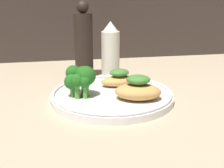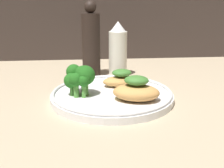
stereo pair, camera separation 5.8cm
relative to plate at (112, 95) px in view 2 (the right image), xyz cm
name	(u,v)px [view 2 (the right image)]	position (x,y,z in cm)	size (l,w,h in cm)	color
ground_plane	(112,102)	(0.00, 0.00, -1.49)	(180.00, 180.00, 1.00)	tan
plate	(112,95)	(0.00, 0.00, 0.00)	(25.45, 25.45, 2.00)	white
grilled_meat_front	(136,91)	(4.27, -4.45, 2.33)	(10.24, 8.12, 4.88)	tan
grilled_meat_middle	(122,79)	(2.63, 4.87, 1.96)	(9.06, 5.62, 3.85)	tan
broccoli_bunch	(80,77)	(-6.51, -0.41, 4.24)	(6.31, 5.71, 6.21)	#4C8E38
sauce_bottle	(118,50)	(3.28, 18.50, 6.00)	(4.85, 4.85, 14.62)	silver
pepper_grinder	(91,43)	(-3.81, 18.50, 8.06)	(4.78, 4.78, 19.77)	black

